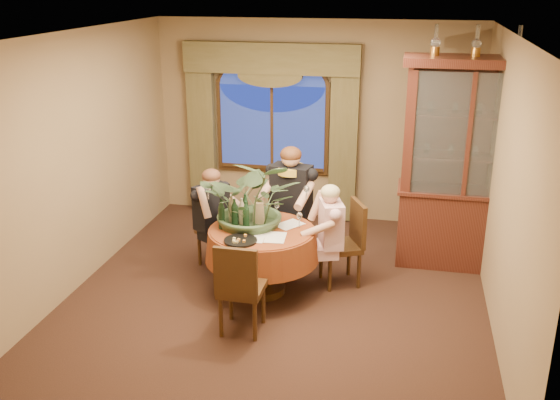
% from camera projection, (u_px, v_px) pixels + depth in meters
% --- Properties ---
extents(floor, '(5.00, 5.00, 0.00)m').
position_uv_depth(floor, '(278.00, 294.00, 6.92)').
color(floor, black).
rests_on(floor, ground).
extents(wall_back, '(4.50, 0.00, 4.50)m').
position_uv_depth(wall_back, '(315.00, 122.00, 8.75)').
color(wall_back, olive).
rests_on(wall_back, ground).
extents(wall_right, '(0.00, 5.00, 5.00)m').
position_uv_depth(wall_right, '(505.00, 188.00, 6.01)').
color(wall_right, olive).
rests_on(wall_right, ground).
extents(ceiling, '(5.00, 5.00, 0.00)m').
position_uv_depth(ceiling, '(277.00, 34.00, 5.98)').
color(ceiling, white).
rests_on(ceiling, wall_back).
extents(window, '(1.62, 0.10, 1.32)m').
position_uv_depth(window, '(272.00, 128.00, 8.84)').
color(window, navy).
rests_on(window, wall_back).
extents(arched_transom, '(1.60, 0.06, 0.44)m').
position_uv_depth(arched_transom, '(272.00, 72.00, 8.58)').
color(arched_transom, navy).
rests_on(arched_transom, wall_back).
extents(drapery_left, '(0.38, 0.14, 2.32)m').
position_uv_depth(drapery_left, '(202.00, 133.00, 9.03)').
color(drapery_left, '#4D4623').
rests_on(drapery_left, floor).
extents(drapery_right, '(0.38, 0.14, 2.32)m').
position_uv_depth(drapery_right, '(344.00, 141.00, 8.63)').
color(drapery_right, '#4D4623').
rests_on(drapery_right, floor).
extents(swag_valance, '(2.45, 0.16, 0.42)m').
position_uv_depth(swag_valance, '(270.00, 58.00, 8.43)').
color(swag_valance, '#4D4623').
rests_on(swag_valance, wall_back).
extents(dining_table, '(1.46, 1.46, 0.75)m').
position_uv_depth(dining_table, '(262.00, 261.00, 6.86)').
color(dining_table, maroon).
rests_on(dining_table, floor).
extents(china_cabinet, '(1.54, 0.60, 2.50)m').
position_uv_depth(china_cabinet, '(464.00, 166.00, 7.24)').
color(china_cabinet, '#3A150E').
rests_on(china_cabinet, floor).
extents(oil_lamp_left, '(0.11, 0.11, 0.34)m').
position_uv_depth(oil_lamp_left, '(436.00, 40.00, 6.85)').
color(oil_lamp_left, '#A5722D').
rests_on(oil_lamp_left, china_cabinet).
extents(oil_lamp_center, '(0.11, 0.11, 0.34)m').
position_uv_depth(oil_lamp_center, '(477.00, 41.00, 6.76)').
color(oil_lamp_center, '#A5722D').
rests_on(oil_lamp_center, china_cabinet).
extents(oil_lamp_right, '(0.11, 0.11, 0.34)m').
position_uv_depth(oil_lamp_right, '(519.00, 42.00, 6.68)').
color(oil_lamp_right, '#A5722D').
rests_on(oil_lamp_right, china_cabinet).
extents(chair_right, '(0.56, 0.56, 0.96)m').
position_uv_depth(chair_right, '(340.00, 244.00, 7.02)').
color(chair_right, black).
rests_on(chair_right, floor).
extents(chair_back_right, '(0.43, 0.43, 0.96)m').
position_uv_depth(chair_back_right, '(281.00, 223.00, 7.63)').
color(chair_back_right, black).
rests_on(chair_back_right, floor).
extents(chair_back, '(0.59, 0.59, 0.96)m').
position_uv_depth(chair_back, '(218.00, 229.00, 7.44)').
color(chair_back, black).
rests_on(chair_back, floor).
extents(chair_front_left, '(0.42, 0.42, 0.96)m').
position_uv_depth(chair_front_left, '(242.00, 286.00, 6.07)').
color(chair_front_left, black).
rests_on(chair_front_left, floor).
extents(person_pink, '(0.52, 0.55, 1.23)m').
position_uv_depth(person_pink, '(331.00, 237.00, 6.86)').
color(person_pink, '#CDA2A6').
rests_on(person_pink, floor).
extents(person_back, '(0.59, 0.60, 1.26)m').
position_uv_depth(person_back, '(212.00, 220.00, 7.30)').
color(person_back, black).
rests_on(person_back, floor).
extents(person_scarf, '(0.61, 0.58, 1.47)m').
position_uv_depth(person_scarf, '(291.00, 206.00, 7.47)').
color(person_scarf, black).
rests_on(person_scarf, floor).
extents(stoneware_vase, '(0.14, 0.14, 0.26)m').
position_uv_depth(stoneware_vase, '(259.00, 213.00, 6.83)').
color(stoneware_vase, tan).
rests_on(stoneware_vase, dining_table).
extents(centerpiece_plant, '(1.09, 1.21, 0.94)m').
position_uv_depth(centerpiece_plant, '(254.00, 166.00, 6.65)').
color(centerpiece_plant, '#3A5232').
rests_on(centerpiece_plant, dining_table).
extents(olive_bowl, '(0.15, 0.15, 0.05)m').
position_uv_depth(olive_bowl, '(263.00, 229.00, 6.68)').
color(olive_bowl, brown).
rests_on(olive_bowl, dining_table).
extents(cheese_platter, '(0.34, 0.34, 0.02)m').
position_uv_depth(cheese_platter, '(241.00, 241.00, 6.41)').
color(cheese_platter, black).
rests_on(cheese_platter, dining_table).
extents(wine_bottle_0, '(0.07, 0.07, 0.33)m').
position_uv_depth(wine_bottle_0, '(245.00, 208.00, 6.87)').
color(wine_bottle_0, black).
rests_on(wine_bottle_0, dining_table).
extents(wine_bottle_1, '(0.07, 0.07, 0.33)m').
position_uv_depth(wine_bottle_1, '(232.00, 210.00, 6.82)').
color(wine_bottle_1, tan).
rests_on(wine_bottle_1, dining_table).
extents(wine_bottle_2, '(0.07, 0.07, 0.33)m').
position_uv_depth(wine_bottle_2, '(242.00, 213.00, 6.74)').
color(wine_bottle_2, tan).
rests_on(wine_bottle_2, dining_table).
extents(wine_bottle_3, '(0.07, 0.07, 0.33)m').
position_uv_depth(wine_bottle_3, '(221.00, 214.00, 6.70)').
color(wine_bottle_3, black).
rests_on(wine_bottle_3, dining_table).
extents(wine_bottle_4, '(0.07, 0.07, 0.33)m').
position_uv_depth(wine_bottle_4, '(235.00, 213.00, 6.72)').
color(wine_bottle_4, black).
rests_on(wine_bottle_4, dining_table).
extents(wine_bottle_5, '(0.07, 0.07, 0.33)m').
position_uv_depth(wine_bottle_5, '(246.00, 216.00, 6.65)').
color(wine_bottle_5, black).
rests_on(wine_bottle_5, dining_table).
extents(tasting_paper_0, '(0.23, 0.31, 0.00)m').
position_uv_depth(tasting_paper_0, '(275.00, 237.00, 6.51)').
color(tasting_paper_0, white).
rests_on(tasting_paper_0, dining_table).
extents(tasting_paper_1, '(0.35, 0.37, 0.00)m').
position_uv_depth(tasting_paper_1, '(289.00, 224.00, 6.85)').
color(tasting_paper_1, white).
rests_on(tasting_paper_1, dining_table).
extents(tasting_paper_2, '(0.22, 0.31, 0.00)m').
position_uv_depth(tasting_paper_2, '(255.00, 237.00, 6.52)').
color(tasting_paper_2, white).
rests_on(tasting_paper_2, dining_table).
extents(wine_glass_person_pink, '(0.07, 0.07, 0.18)m').
position_uv_depth(wine_glass_person_pink, '(299.00, 220.00, 6.75)').
color(wine_glass_person_pink, silver).
rests_on(wine_glass_person_pink, dining_table).
extents(wine_glass_person_back, '(0.07, 0.07, 0.18)m').
position_uv_depth(wine_glass_person_back, '(236.00, 212.00, 6.96)').
color(wine_glass_person_back, silver).
rests_on(wine_glass_person_back, dining_table).
extents(wine_glass_person_scarf, '(0.07, 0.07, 0.18)m').
position_uv_depth(wine_glass_person_scarf, '(277.00, 209.00, 7.05)').
color(wine_glass_person_scarf, silver).
rests_on(wine_glass_person_scarf, dining_table).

